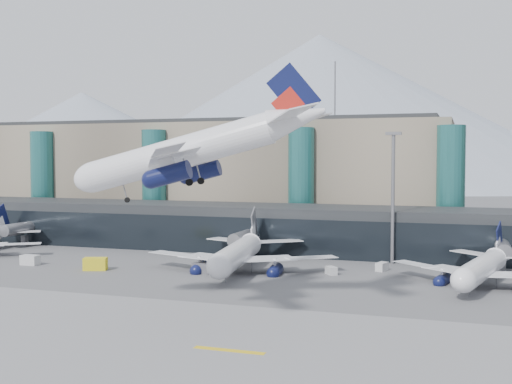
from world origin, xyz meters
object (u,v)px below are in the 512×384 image
Objects in this scene: jet_parked_mid at (241,245)px; veh_b at (214,259)px; lightmast_mid at (393,190)px; hero_jet at (204,140)px; veh_a at (30,260)px; veh_c at (202,268)px; veh_h at (95,264)px; veh_d at (382,267)px; veh_g at (331,271)px; jet_parked_right at (485,260)px.

jet_parked_mid is 14.53× the size of veh_b.
jet_parked_mid is (-25.70, -15.50, -9.88)m from lightmast_mid.
lightmast_mid reaches higher than veh_b.
jet_parked_mid is (-7.65, 35.18, -18.26)m from hero_jet.
jet_parked_mid is at bearing -136.85° from veh_b.
veh_c is at bearing 3.70° from veh_a.
hero_jet is at bearing -109.60° from lightmast_mid.
hero_jet is 0.97× the size of jet_parked_mid.
lightmast_mid is 58.03m from veh_h.
lightmast_mid is 10.06× the size of veh_b.
veh_h is at bearing 118.41° from veh_b.
veh_a is at bearing 157.22° from veh_h.
veh_a is 66.72m from veh_d.
veh_c is 1.40× the size of veh_g.
lightmast_mid is at bearing 20.12° from veh_a.
veh_c is 20.11m from veh_h.
jet_parked_mid is 26.01m from veh_d.
veh_a is 57.63m from veh_g.
jet_parked_right is 48.15m from veh_c.
veh_b is at bearing 96.60° from jet_parked_right.
lightmast_mid reaches higher than veh_g.
veh_d is at bearing -82.87° from jet_parked_mid.
veh_a is (-65.90, -23.63, -13.46)m from lightmast_mid.
jet_parked_right is at bearing -11.52° from veh_h.
veh_a is 1.25× the size of veh_d.
hero_jet is 48.73m from veh_b.
veh_c is at bearing 107.64° from hero_jet.
veh_b is 11.83m from veh_c.
jet_parked_right is at bearing 38.84° from hero_jet.
hero_jet reaches higher than veh_c.
jet_parked_right reaches higher than veh_g.
jet_parked_mid is at bearing 11.82° from veh_a.
veh_c is (2.43, -11.57, 0.20)m from veh_b.
hero_jet is at bearing 175.37° from veh_d.
veh_g is 42.99m from veh_h.
veh_c is at bearing 110.10° from jet_parked_right.
veh_c is 1.23× the size of veh_d.
veh_c is at bearing -10.43° from veh_h.
hero_jet is 40.37m from jet_parked_mid.
veh_g is (-8.89, -15.28, -13.72)m from lightmast_mid.
jet_parked_mid is at bearing 52.71° from veh_c.
jet_parked_right is at bearing -98.12° from jet_parked_mid.
veh_a reaches higher than veh_d.
lightmast_mid is at bearing 38.41° from veh_c.
veh_b is at bearing 105.39° from veh_c.
hero_jet is 50.31m from veh_d.
veh_h is at bearing 135.21° from hero_jet.
hero_jet reaches higher than veh_b.
lightmast_mid is 31.60m from jet_parked_mid.
veh_a is at bearing -160.28° from lightmast_mid.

